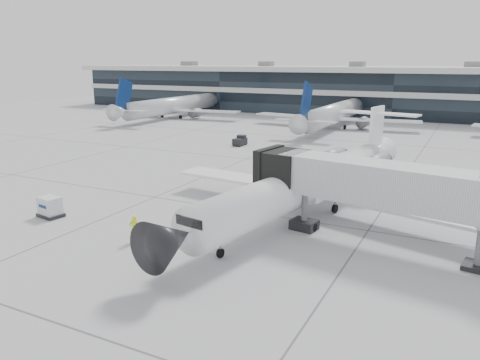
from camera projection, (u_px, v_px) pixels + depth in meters
The scene contains 10 objects.
ground at pixel (250, 212), 39.89m from camera, with size 220.00×220.00×0.00m, color #9A999C.
terminal at pixel (401, 94), 109.61m from camera, with size 170.00×22.00×10.00m, color black.
bg_jet_left at pixel (176, 117), 107.10m from camera, with size 32.00×40.00×9.60m, color silver, non-canonical shape.
bg_jet_center at pixel (335, 127), 90.97m from camera, with size 32.00×40.00×9.60m, color silver, non-canonical shape.
regional_jet at pixel (311, 182), 39.13m from camera, with size 27.47×34.24×7.94m.
jet_bridge at pixel (399, 187), 30.86m from camera, with size 19.00×6.40×6.11m.
ramp_worker at pixel (135, 229), 33.09m from camera, with size 0.73×0.48×1.99m, color #DBF619.
cargo_uld at pixel (50, 207), 38.53m from camera, with size 2.22×1.78×1.64m.
traffic_cone at pixel (259, 195), 43.93m from camera, with size 0.49×0.49×0.56m.
far_tug at pixel (240, 141), 71.30m from camera, with size 1.51×2.45×1.53m.
Camera 1 is at (16.35, -34.28, 12.53)m, focal length 35.00 mm.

